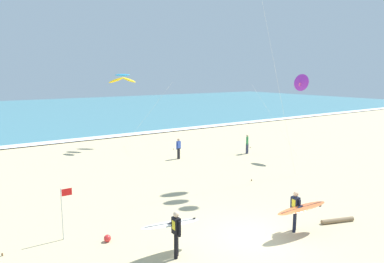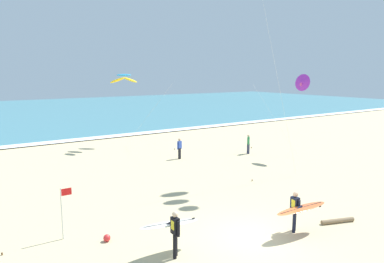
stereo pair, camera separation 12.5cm
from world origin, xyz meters
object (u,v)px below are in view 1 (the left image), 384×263
Objects in this scene: kite_arc_cobalt_low at (123,78)px; bystander_green_top at (247,144)px; beach_ball at (107,238)px; driftwood_log at (337,220)px; lifeguard_flag at (63,208)px; surfer_lead at (174,228)px; kite_delta_violet_near at (301,83)px; bystander_blue_top at (179,148)px; surfer_trailing at (299,208)px.

bystander_green_top is at bearing -50.27° from kite_arc_cobalt_low.
kite_arc_cobalt_low reaches higher than beach_ball.
kite_arc_cobalt_low is at bearing 92.04° from driftwood_log.
kite_arc_cobalt_low is 18.98m from lifeguard_flag.
bystander_green_top is (13.67, 10.82, -0.23)m from surfer_lead.
bystander_blue_top is (-7.81, 4.86, -4.95)m from kite_delta_violet_near.
lifeguard_flag is 7.50× the size of beach_ball.
beach_ball is at bearing -116.09° from kite_arc_cobalt_low.
surfer_lead is 0.94× the size of surfer_trailing.
lifeguard_flag is at bearing -121.33° from kite_arc_cobalt_low.
surfer_trailing is 21.17m from kite_arc_cobalt_low.
beach_ball is at bearing 151.47° from surfer_trailing.
driftwood_log is (0.74, -20.83, -5.91)m from kite_arc_cobalt_low.
surfer_lead is 20.94m from kite_arc_cobalt_low.
beach_ball is (1.30, -1.16, -1.13)m from lifeguard_flag.
kite_delta_violet_near reaches higher than beach_ball.
kite_arc_cobalt_low is at bearing 63.91° from beach_ball.
bystander_green_top is (-2.25, 3.24, -4.95)m from kite_delta_violet_near.
kite_delta_violet_near is 19.74m from lifeguard_flag.
beach_ball is at bearing 123.71° from surfer_lead.
surfer_lead is 7.66m from driftwood_log.
bystander_green_top reaches higher than beach_ball.
bystander_green_top is 0.76× the size of lifeguard_flag.
surfer_trailing is at bearing 172.22° from driftwood_log.
lifeguard_flag reaches higher than surfer_lead.
bystander_blue_top is (1.42, -6.78, -5.20)m from kite_arc_cobalt_low.
kite_arc_cobalt_low is 4.07× the size of driftwood_log.
surfer_trailing is 1.61× the size of bystander_blue_top.
surfer_lead is 17.43m from bystander_green_top.
surfer_lead reaches higher than bystander_blue_top.
surfer_trailing is 2.48m from driftwood_log.
kite_delta_violet_near is 4.08× the size of driftwood_log.
beach_ball reaches higher than driftwood_log.
bystander_green_top is 5.79m from bystander_blue_top.
kite_delta_violet_near reaches higher than bystander_blue_top.
kite_arc_cobalt_low is at bearing 70.82° from surfer_lead.
bystander_blue_top is at bearing 39.10° from lifeguard_flag.
kite_arc_cobalt_low reaches higher than surfer_trailing.
bystander_blue_top is at bearing 163.72° from bystander_green_top.
kite_delta_violet_near reaches higher than lifeguard_flag.
lifeguard_flag reaches higher than driftwood_log.
surfer_lead and surfer_trailing have the same top height.
beach_ball is (-8.26, -16.86, -5.87)m from kite_arc_cobalt_low.
surfer_trailing is 14.72m from kite_delta_violet_near.
kite_delta_violet_near is 22.94× the size of beach_ball.
bystander_green_top and bystander_blue_top have the same top height.
kite_arc_cobalt_low is at bearing 58.67° from lifeguard_flag.
driftwood_log is at bearing -7.78° from surfer_trailing.
bystander_blue_top is (2.95, 13.75, -0.24)m from surfer_trailing.
surfer_lead is at bearing 165.83° from surfer_trailing.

